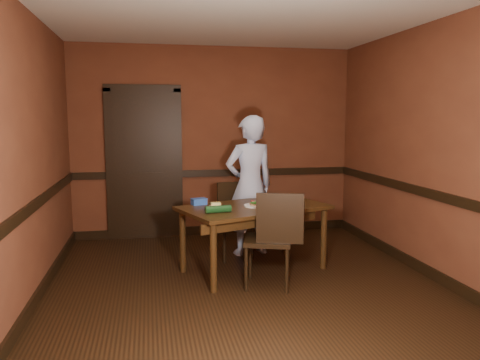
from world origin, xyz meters
name	(u,v)px	position (x,y,z in m)	size (l,w,h in m)	color
floor	(247,287)	(0.00, 0.00, 0.00)	(4.00, 4.50, 0.01)	black
ceiling	(247,10)	(0.00, 0.00, 2.70)	(4.00, 4.50, 0.01)	beige
wall_back	(215,142)	(0.00, 2.25, 1.35)	(4.00, 0.02, 2.70)	brown
wall_front	(339,189)	(0.00, -2.25, 1.35)	(4.00, 0.02, 2.70)	brown
wall_left	(27,158)	(-2.00, 0.00, 1.35)	(0.02, 4.50, 2.70)	brown
wall_right	(433,151)	(2.00, 0.00, 1.35)	(0.02, 4.50, 2.70)	brown
dado_back	(215,173)	(0.00, 2.23, 0.90)	(4.00, 0.03, 0.10)	black
dado_left	(32,207)	(-1.99, 0.00, 0.90)	(0.03, 4.50, 0.10)	black
dado_right	(429,193)	(1.99, 0.00, 0.90)	(0.03, 4.50, 0.10)	black
baseboard_back	(215,230)	(0.00, 2.23, 0.06)	(4.00, 0.03, 0.12)	black
baseboard_left	(37,296)	(-1.99, 0.00, 0.06)	(0.03, 4.50, 0.12)	black
baseboard_right	(425,269)	(1.99, 0.00, 0.06)	(0.03, 4.50, 0.12)	black
door	(144,161)	(-1.00, 2.22, 1.09)	(1.05, 0.07, 2.20)	black
dining_table	(254,238)	(0.19, 0.52, 0.37)	(1.57, 0.88, 0.73)	#311E0C
chair_far	(233,221)	(0.05, 1.06, 0.45)	(0.42, 0.42, 0.91)	black
chair_near	(268,238)	(0.22, 0.03, 0.49)	(0.46, 0.46, 0.98)	black
person	(250,186)	(0.28, 1.16, 0.87)	(0.63, 0.41, 1.73)	#B4C8F0
sandwich_plate	(255,205)	(0.20, 0.48, 0.75)	(0.25, 0.25, 0.06)	white
sauce_jar	(283,202)	(0.50, 0.44, 0.78)	(0.08, 0.08, 0.09)	#4D7D37
cheese_saucer	(216,205)	(-0.23, 0.56, 0.75)	(0.14, 0.14, 0.04)	white
food_tub	(199,201)	(-0.40, 0.71, 0.77)	(0.19, 0.16, 0.07)	blue
wrapped_veg	(218,209)	(-0.25, 0.22, 0.77)	(0.08, 0.08, 0.27)	#133B18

